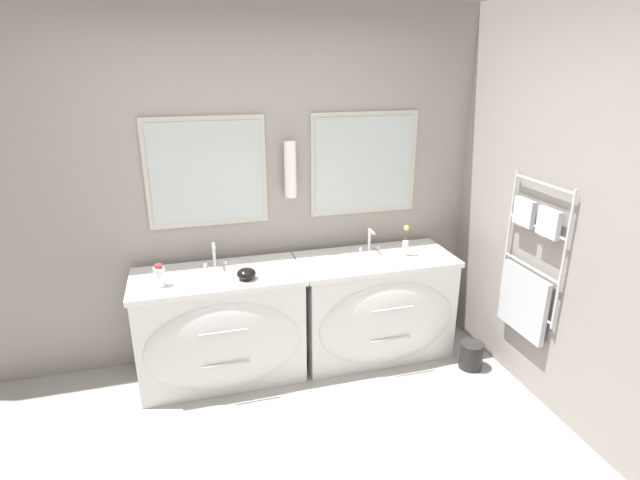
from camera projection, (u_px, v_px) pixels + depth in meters
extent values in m
cube|color=gray|center=(243.00, 190.00, 3.65)|extent=(5.20, 0.06, 2.60)
cube|color=#BCB7A8|center=(207.00, 172.00, 3.50)|extent=(0.84, 0.02, 0.78)
cube|color=#B2BCBA|center=(207.00, 173.00, 3.49)|extent=(0.77, 0.01, 0.71)
cube|color=#BCB7A8|center=(364.00, 164.00, 3.80)|extent=(0.84, 0.02, 0.78)
cube|color=#B2BCBA|center=(365.00, 164.00, 3.79)|extent=(0.77, 0.01, 0.71)
cylinder|color=white|center=(290.00, 169.00, 3.60)|extent=(0.09, 0.09, 0.41)
cube|color=silver|center=(289.00, 168.00, 3.65)|extent=(0.05, 0.02, 0.08)
cube|color=gray|center=(542.00, 206.00, 3.26)|extent=(0.06, 3.52, 2.60)
cylinder|color=silver|center=(563.00, 263.00, 3.03)|extent=(0.02, 0.02, 0.91)
cylinder|color=silver|center=(509.00, 235.00, 3.52)|extent=(0.02, 0.02, 0.91)
cylinder|color=silver|center=(544.00, 184.00, 3.13)|extent=(0.02, 0.54, 0.02)
cylinder|color=silver|center=(537.00, 227.00, 3.23)|extent=(0.02, 0.54, 0.02)
cylinder|color=silver|center=(531.00, 267.00, 3.32)|extent=(0.02, 0.54, 0.02)
cylinder|color=silver|center=(525.00, 306.00, 3.42)|extent=(0.02, 0.54, 0.02)
cube|color=#B7BCC1|center=(523.00, 302.00, 3.40)|extent=(0.04, 0.45, 0.45)
cube|color=#B7BCC1|center=(549.00, 223.00, 3.09)|extent=(0.04, 0.18, 0.18)
cube|color=#B7BCC1|center=(524.00, 212.00, 3.31)|extent=(0.04, 0.18, 0.18)
cube|color=white|center=(221.00, 328.00, 3.59)|extent=(1.14, 0.54, 0.76)
ellipsoid|color=white|center=(224.00, 347.00, 3.34)|extent=(1.05, 0.12, 0.64)
cube|color=white|center=(217.00, 277.00, 3.45)|extent=(1.17, 0.56, 0.04)
ellipsoid|color=white|center=(217.00, 280.00, 3.43)|extent=(0.43, 0.37, 0.07)
cylinder|color=silver|center=(224.00, 332.00, 3.23)|extent=(0.31, 0.01, 0.01)
cylinder|color=silver|center=(226.00, 365.00, 3.31)|extent=(0.31, 0.01, 0.01)
cube|color=white|center=(374.00, 307.00, 3.89)|extent=(1.14, 0.54, 0.76)
ellipsoid|color=white|center=(387.00, 324.00, 3.64)|extent=(1.05, 0.12, 0.64)
cube|color=white|center=(376.00, 260.00, 3.75)|extent=(1.17, 0.56, 0.04)
ellipsoid|color=white|center=(377.00, 263.00, 3.73)|extent=(0.43, 0.37, 0.07)
cylinder|color=silver|center=(392.00, 309.00, 3.53)|extent=(0.31, 0.01, 0.01)
cylinder|color=silver|center=(391.00, 339.00, 3.61)|extent=(0.31, 0.01, 0.01)
cylinder|color=silver|center=(214.00, 255.00, 3.55)|extent=(0.02, 0.02, 0.18)
cylinder|color=silver|center=(214.00, 247.00, 3.48)|extent=(0.02, 0.10, 0.02)
cylinder|color=silver|center=(205.00, 265.00, 3.55)|extent=(0.03, 0.03, 0.04)
cylinder|color=silver|center=(225.00, 263.00, 3.59)|extent=(0.03, 0.03, 0.04)
cylinder|color=silver|center=(369.00, 240.00, 3.85)|extent=(0.02, 0.02, 0.18)
cylinder|color=silver|center=(372.00, 232.00, 3.78)|extent=(0.02, 0.10, 0.02)
cylinder|color=silver|center=(360.00, 249.00, 3.85)|extent=(0.03, 0.03, 0.04)
cylinder|color=silver|center=(377.00, 247.00, 3.89)|extent=(0.03, 0.03, 0.04)
cylinder|color=silver|center=(160.00, 277.00, 3.24)|extent=(0.07, 0.07, 0.13)
cylinder|color=red|center=(158.00, 266.00, 3.22)|extent=(0.05, 0.05, 0.02)
ellipsoid|color=black|center=(246.00, 274.00, 3.36)|extent=(0.13, 0.13, 0.08)
cylinder|color=silver|center=(405.00, 248.00, 3.76)|extent=(0.04, 0.04, 0.12)
cylinder|color=#477238|center=(406.00, 234.00, 3.72)|extent=(0.01, 0.01, 0.10)
sphere|color=#E5BF47|center=(406.00, 228.00, 3.71)|extent=(0.04, 0.04, 0.04)
cylinder|color=#282626|center=(471.00, 355.00, 3.75)|extent=(0.17, 0.17, 0.21)
torus|color=#282626|center=(472.00, 344.00, 3.72)|extent=(0.18, 0.18, 0.01)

